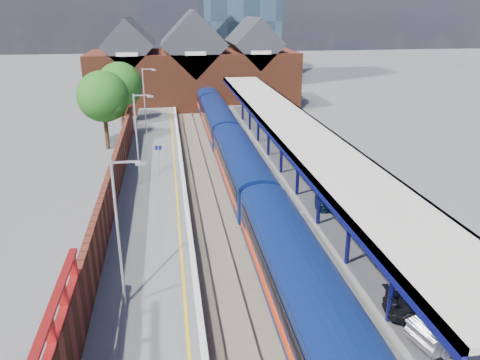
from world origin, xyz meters
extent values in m
plane|color=#5B5B5E|center=(0.00, 30.00, 0.00)|extent=(240.00, 240.00, 0.00)
cube|color=#473D33|center=(0.00, 20.00, 0.03)|extent=(6.00, 76.00, 0.06)
cube|color=slate|center=(-2.22, 20.00, 0.12)|extent=(0.07, 76.00, 0.14)
cube|color=slate|center=(-0.78, 20.00, 0.12)|extent=(0.07, 76.00, 0.14)
cube|color=slate|center=(0.78, 20.00, 0.12)|extent=(0.07, 76.00, 0.14)
cube|color=slate|center=(2.22, 20.00, 0.12)|extent=(0.07, 76.00, 0.14)
cube|color=#565659|center=(-5.50, 20.00, 0.50)|extent=(5.00, 76.00, 1.00)
cube|color=#565659|center=(6.00, 20.00, 0.50)|extent=(6.00, 76.00, 1.00)
cube|color=silver|center=(-3.15, 20.00, 1.02)|extent=(0.30, 76.00, 0.05)
cube|color=silver|center=(3.15, 20.00, 1.02)|extent=(0.30, 76.00, 0.05)
cube|color=yellow|center=(-3.75, 20.00, 1.01)|extent=(0.14, 76.00, 0.01)
cube|color=#0B194F|center=(1.50, 5.61, 1.90)|extent=(2.86, 16.01, 2.50)
cube|color=#0B194F|center=(1.50, 5.61, 3.15)|extent=(2.86, 16.01, 0.60)
cube|color=#0B194F|center=(1.50, 22.21, 1.90)|extent=(2.86, 16.01, 2.50)
cube|color=#0B194F|center=(1.50, 22.21, 3.15)|extent=(2.86, 16.01, 0.60)
cube|color=#0B194F|center=(1.50, 38.81, 1.90)|extent=(2.86, 16.01, 2.50)
cube|color=#0B194F|center=(1.50, 38.81, 3.15)|extent=(2.86, 16.01, 0.60)
cube|color=#0B194F|center=(1.50, 55.41, 1.90)|extent=(2.86, 16.01, 2.50)
cube|color=#0B194F|center=(1.50, 55.41, 3.15)|extent=(2.86, 16.01, 0.60)
cube|color=black|center=(0.08, 30.51, 2.35)|extent=(0.04, 60.54, 0.70)
cube|color=#FA4310|center=(0.07, 30.51, 1.55)|extent=(0.03, 55.27, 0.30)
cube|color=red|center=(0.06, 30.51, 1.30)|extent=(0.03, 55.27, 0.30)
cube|color=black|center=(1.50, 61.01, 0.30)|extent=(2.00, 2.40, 0.60)
cylinder|color=#0F105B|center=(5.00, 3.00, 3.10)|extent=(0.24, 0.24, 4.20)
cylinder|color=#0F105B|center=(5.00, 8.00, 3.10)|extent=(0.24, 0.24, 4.20)
cylinder|color=#0F105B|center=(5.00, 13.00, 3.10)|extent=(0.24, 0.24, 4.20)
cylinder|color=#0F105B|center=(5.00, 18.00, 3.10)|extent=(0.24, 0.24, 4.20)
cylinder|color=#0F105B|center=(5.00, 23.00, 3.10)|extent=(0.24, 0.24, 4.20)
cylinder|color=#0F105B|center=(5.00, 28.00, 3.10)|extent=(0.24, 0.24, 4.20)
cylinder|color=#0F105B|center=(5.00, 33.00, 3.10)|extent=(0.24, 0.24, 4.20)
cylinder|color=#0F105B|center=(5.00, 38.00, 3.10)|extent=(0.24, 0.24, 4.20)
cylinder|color=#0F105B|center=(5.00, 43.00, 3.10)|extent=(0.24, 0.24, 4.20)
cube|color=beige|center=(5.50, 22.00, 5.35)|extent=(4.50, 52.00, 0.25)
cube|color=#0F105B|center=(3.35, 22.00, 5.20)|extent=(0.20, 52.00, 0.55)
cube|color=#0F105B|center=(7.65, 22.00, 5.20)|extent=(0.20, 52.00, 0.55)
cylinder|color=#A5A8AA|center=(-6.50, 6.00, 4.50)|extent=(0.12, 0.12, 7.00)
cube|color=#A5A8AA|center=(-5.90, 6.00, 7.90)|extent=(1.20, 0.08, 0.08)
cube|color=#A5A8AA|center=(-5.30, 6.00, 7.80)|extent=(0.45, 0.18, 0.12)
cylinder|color=#A5A8AA|center=(-6.50, 22.00, 4.50)|extent=(0.12, 0.12, 7.00)
cube|color=#A5A8AA|center=(-5.90, 22.00, 7.90)|extent=(1.20, 0.08, 0.08)
cube|color=#A5A8AA|center=(-5.30, 22.00, 7.80)|extent=(0.45, 0.18, 0.12)
cylinder|color=#A5A8AA|center=(-6.50, 38.00, 4.50)|extent=(0.12, 0.12, 7.00)
cube|color=#A5A8AA|center=(-5.90, 38.00, 7.90)|extent=(1.20, 0.08, 0.08)
cube|color=#A5A8AA|center=(-5.30, 38.00, 7.80)|extent=(0.45, 0.18, 0.12)
cylinder|color=#A5A8AA|center=(-5.00, 24.00, 2.25)|extent=(0.08, 0.08, 2.50)
cube|color=#0C194C|center=(-5.00, 24.00, 3.30)|extent=(0.55, 0.06, 0.35)
cube|color=#5C2918|center=(-8.10, 14.00, 2.40)|extent=(0.35, 50.00, 2.80)
cube|color=maroon|center=(-8.10, 0.00, 4.30)|extent=(0.30, 0.12, 1.00)
cube|color=maroon|center=(-8.10, 2.00, 4.30)|extent=(0.30, 0.12, 1.00)
cube|color=maroon|center=(-8.10, 4.00, 4.30)|extent=(0.30, 0.12, 1.00)
cube|color=#5C2918|center=(0.00, 58.00, 4.00)|extent=(30.00, 12.00, 8.00)
cube|color=#232328|center=(-9.00, 58.00, 9.20)|extent=(7.13, 12.00, 7.13)
cube|color=#232328|center=(0.00, 58.00, 9.20)|extent=(9.16, 12.00, 9.16)
cube|color=#232328|center=(9.00, 58.00, 9.20)|extent=(7.13, 12.00, 7.13)
cube|color=beige|center=(-9.00, 51.95, 8.20)|extent=(2.80, 0.15, 0.50)
cube|color=beige|center=(0.00, 51.95, 8.20)|extent=(2.80, 0.15, 0.50)
cube|color=beige|center=(9.00, 51.95, 8.20)|extent=(2.80, 0.15, 0.50)
cylinder|color=#382314|center=(-10.50, 36.00, 2.00)|extent=(0.44, 0.44, 4.00)
sphere|color=#1C5416|center=(-10.50, 36.00, 5.50)|extent=(5.20, 5.20, 5.20)
sphere|color=#1C5416|center=(-9.70, 35.50, 4.80)|extent=(3.20, 3.20, 3.20)
cylinder|color=#382314|center=(-9.50, 44.00, 2.00)|extent=(0.44, 0.44, 4.00)
sphere|color=#1C5416|center=(-9.50, 44.00, 5.50)|extent=(5.20, 5.20, 5.20)
sphere|color=#1C5416|center=(-8.70, 43.50, 4.80)|extent=(3.20, 3.20, 3.20)
imported|color=#A72E0D|center=(8.46, 7.72, 1.72)|extent=(4.23, 1.75, 1.43)
imported|color=#A8A7AC|center=(7.34, 1.41, 1.75)|extent=(4.77, 2.62, 1.49)
imported|color=black|center=(7.11, 2.91, 1.64)|extent=(4.64, 2.47, 1.28)
imported|color=navy|center=(7.50, 14.75, 1.58)|extent=(4.61, 3.27, 1.17)
camera|label=1|loc=(-4.07, -12.93, 13.87)|focal=35.00mm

